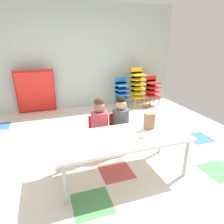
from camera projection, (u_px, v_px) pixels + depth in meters
name	position (u px, v px, depth m)	size (l,w,h in m)	color
ground_plane	(106.00, 156.00, 3.16)	(5.46, 5.29, 0.02)	silver
back_wall	(74.00, 57.00, 5.08)	(5.46, 0.10, 2.62)	#B2C1B7
craft_table	(122.00, 140.00, 2.55)	(1.70, 0.74, 0.56)	white
seated_child_near_camera	(100.00, 121.00, 3.03)	(0.32, 0.31, 0.92)	red
seated_child_middle_seat	(121.00, 118.00, 3.14)	(0.32, 0.31, 0.92)	red
kid_chair_blue_stack	(122.00, 91.00, 5.29)	(0.32, 0.30, 0.80)	blue
kid_chair_yellow_stack	(138.00, 85.00, 5.39)	(0.32, 0.30, 1.04)	yellow
kid_chair_red_stack	(152.00, 88.00, 5.57)	(0.32, 0.30, 0.80)	red
folded_activity_table	(36.00, 92.00, 4.85)	(0.90, 0.29, 1.09)	red
paper_bag_brown	(149.00, 121.00, 2.73)	(0.13, 0.09, 0.22)	#9E754C
paper_plate_near_edge	(142.00, 137.00, 2.50)	(0.18, 0.18, 0.01)	white
donut_powdered_on_plate	(142.00, 136.00, 2.50)	(0.11, 0.11, 0.03)	white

